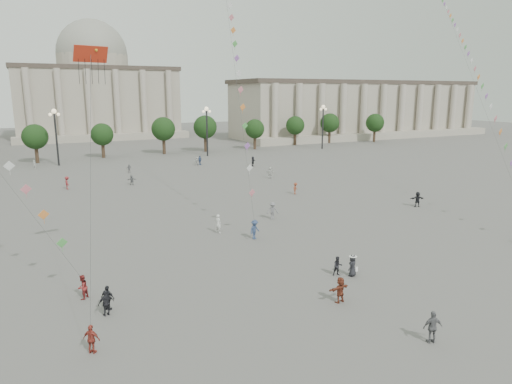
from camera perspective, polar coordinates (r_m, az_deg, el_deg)
name	(u,v)px	position (r m, az deg, el deg)	size (l,w,h in m)	color
ground	(353,292)	(33.24, 12.00, -12.14)	(360.00, 360.00, 0.00)	#5E5B59
hall_east	(359,109)	(150.58, 12.76, 10.08)	(84.00, 26.22, 17.20)	#A9A08E
hall_central	(95,90)	(153.96, -19.44, 11.90)	(48.30, 34.30, 35.50)	#A9A08E
tree_row	(129,131)	(103.66, -15.57, 7.35)	(137.12, 5.12, 8.00)	#36261B
lamp_post_mid_west	(55,127)	(93.85, -23.79, 7.49)	(2.00, 0.90, 10.65)	#262628
lamp_post_mid_east	(207,122)	(99.77, -6.17, 8.68)	(2.00, 0.90, 10.65)	#262628
lamp_post_far_east	(323,119)	(113.57, 8.37, 9.06)	(2.00, 0.90, 10.65)	#262628
person_crowd_0	(200,160)	(88.32, -7.03, 3.97)	(1.04, 0.43, 1.78)	#3A4F82
person_crowd_3	(417,199)	(58.74, 19.53, -0.86)	(1.71, 0.54, 1.84)	black
person_crowd_4	(197,161)	(87.73, -7.42, 3.85)	(1.51, 0.48, 1.63)	silver
person_crowd_6	(273,211)	(49.89, 2.09, -2.35)	(1.26, 0.72, 1.94)	slate
person_crowd_7	(270,173)	(73.73, 1.78, 2.43)	(1.73, 0.55, 1.87)	silver
person_crowd_8	(295,188)	(62.40, 4.95, 0.45)	(1.04, 0.60, 1.62)	brown
person_crowd_9	(253,161)	(86.00, -0.39, 3.85)	(1.70, 0.54, 1.83)	black
person_crowd_10	(35,164)	(92.45, -25.95, 3.13)	(0.58, 0.38, 1.59)	#B7B7B3
person_crowd_12	(132,180)	(71.05, -15.26, 1.47)	(1.38, 0.44, 1.48)	slate
person_crowd_13	(218,224)	(45.23, -4.74, -3.97)	(0.69, 0.45, 1.90)	silver
person_crowd_16	(129,169)	(81.84, -15.58, 2.84)	(0.87, 0.36, 1.48)	slate
person_crowd_17	(67,183)	(70.66, -22.53, 1.06)	(1.21, 0.70, 1.88)	maroon
person_crowd_19	(338,266)	(35.55, 10.18, -9.10)	(0.73, 0.57, 1.49)	black
tourist_0	(92,339)	(26.87, -19.86, -16.91)	(0.96, 0.40, 1.64)	maroon
tourist_1	(108,298)	(31.27, -18.04, -12.48)	(0.96, 0.40, 1.64)	black
tourist_2	(340,290)	(31.28, 10.48, -11.93)	(1.63, 0.52, 1.76)	brown
tourist_3	(433,327)	(28.03, 21.22, -15.47)	(1.10, 0.46, 1.88)	slate
tourist_4	(106,303)	(30.58, -18.22, -13.04)	(0.98, 0.41, 1.67)	black
kite_flyer_0	(82,287)	(33.35, -20.88, -11.05)	(0.82, 0.64, 1.69)	maroon
kite_flyer_1	(255,230)	(43.26, -0.17, -4.71)	(1.20, 0.69, 1.87)	navy
hat_person	(353,265)	(35.60, 11.99, -8.92)	(0.96, 0.82, 1.69)	black
dragon_kite	(91,67)	(32.48, -19.88, 14.49)	(2.26, 4.88, 17.00)	#AD2612
kite_train_east	(470,61)	(75.27, 25.16, 14.60)	(34.55, 43.40, 64.47)	#3F3F3F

